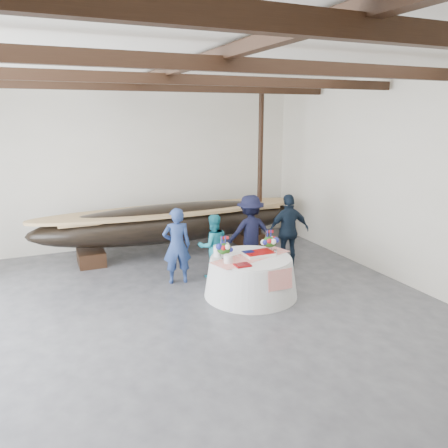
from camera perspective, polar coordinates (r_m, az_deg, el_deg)
name	(u,v)px	position (r m, az deg, el deg)	size (l,w,h in m)	color
floor	(202,341)	(7.52, -2.85, -14.97)	(10.00, 12.00, 0.01)	#3D3D42
wall_back	(125,167)	(12.46, -12.79, 7.32)	(10.00, 0.02, 4.50)	silver
wall_right	(438,187)	(9.63, 26.14, 4.31)	(0.02, 12.00, 4.50)	silver
ceiling	(198,53)	(6.62, -3.36, 21.44)	(10.00, 12.00, 0.01)	white
pavilion_structure	(182,92)	(7.34, -5.54, 16.79)	(9.80, 11.76, 4.50)	black
longboat_display	(175,222)	(11.63, -6.45, 0.22)	(7.30, 1.46, 1.37)	black
banquet_table	(251,276)	(9.09, 3.52, -6.79)	(1.93, 1.93, 0.83)	silver
tabletop_items	(247,249)	(8.99, 2.97, -3.24)	(1.86, 1.07, 0.40)	red
guest_woman_blue	(177,246)	(9.64, -6.19, -2.85)	(0.62, 0.41, 1.71)	navy
guest_woman_teal	(213,246)	(9.96, -1.44, -2.89)	(0.72, 0.56, 1.48)	teal
guest_man_left	(250,232)	(10.49, 3.44, -1.09)	(1.17, 0.67, 1.81)	black
guest_man_right	(289,231)	(10.74, 8.43, -0.88)	(1.06, 0.44, 1.80)	black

